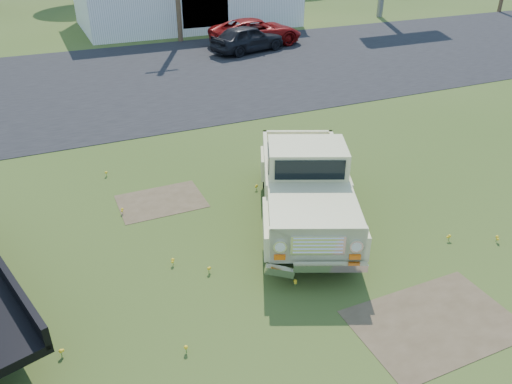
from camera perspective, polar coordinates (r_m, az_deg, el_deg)
ground at (r=11.24m, az=3.79°, el=-7.18°), size 140.00×140.00×0.00m
asphalt_lot at (r=24.30m, az=-13.06°, el=12.45°), size 90.00×14.00×0.02m
dirt_patch_a at (r=10.14m, az=19.76°, el=-13.91°), size 3.00×2.00×0.01m
dirt_patch_b at (r=13.45m, az=-10.77°, el=-1.06°), size 2.20×1.60×0.01m
vintage_pickup_truck at (r=12.02m, az=5.69°, el=1.00°), size 4.20×5.95×2.01m
red_pickup at (r=30.27m, az=0.01°, el=17.81°), size 5.44×2.62×1.49m
dark_sedan at (r=28.65m, az=-0.98°, el=17.11°), size 4.55×2.75×1.45m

